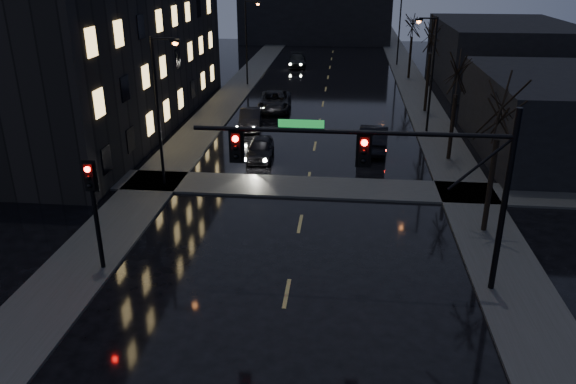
% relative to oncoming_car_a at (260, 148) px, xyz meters
% --- Properties ---
extents(sidewalk_left, '(3.00, 140.00, 0.12)m').
position_rel_oncoming_car_a_xyz_m(sidewalk_left, '(-5.26, 11.84, -0.60)').
color(sidewalk_left, '#2D2D2B').
rests_on(sidewalk_left, ground).
extents(sidewalk_right, '(3.00, 140.00, 0.12)m').
position_rel_oncoming_car_a_xyz_m(sidewalk_right, '(11.74, 11.84, -0.60)').
color(sidewalk_right, '#2D2D2B').
rests_on(sidewalk_right, ground).
extents(sidewalk_cross, '(40.00, 3.00, 0.12)m').
position_rel_oncoming_car_a_xyz_m(sidewalk_cross, '(3.24, -4.66, -0.60)').
color(sidewalk_cross, '#2D2D2B').
rests_on(sidewalk_cross, ground).
extents(apartment_block, '(12.00, 30.00, 12.00)m').
position_rel_oncoming_car_a_xyz_m(apartment_block, '(-13.26, 6.84, 5.34)').
color(apartment_block, black).
rests_on(apartment_block, ground).
extents(commercial_right_near, '(10.00, 14.00, 5.00)m').
position_rel_oncoming_car_a_xyz_m(commercial_right_near, '(18.74, 2.84, 1.84)').
color(commercial_right_near, black).
rests_on(commercial_right_near, ground).
extents(commercial_right_far, '(12.00, 18.00, 6.00)m').
position_rel_oncoming_car_a_xyz_m(commercial_right_far, '(20.24, 24.84, 2.34)').
color(commercial_right_far, black).
rests_on(commercial_right_far, ground).
extents(far_block, '(22.00, 10.00, 8.00)m').
position_rel_oncoming_car_a_xyz_m(far_block, '(0.24, 54.84, 3.34)').
color(far_block, black).
rests_on(far_block, ground).
extents(signal_mast, '(11.11, 0.41, 7.00)m').
position_rel_oncoming_car_a_xyz_m(signal_mast, '(7.09, -14.17, 4.21)').
color(signal_mast, black).
rests_on(signal_mast, ground).
extents(signal_pole_left, '(0.35, 0.41, 4.53)m').
position_rel_oncoming_car_a_xyz_m(signal_pole_left, '(-4.26, -14.17, 2.35)').
color(signal_pole_left, black).
rests_on(signal_pole_left, ground).
extents(tree_near, '(3.52, 3.52, 8.08)m').
position_rel_oncoming_car_a_xyz_m(tree_near, '(11.64, -9.16, 5.56)').
color(tree_near, black).
rests_on(tree_near, ground).
extents(tree_mid_a, '(3.30, 3.30, 7.58)m').
position_rel_oncoming_car_a_xyz_m(tree_mid_a, '(11.64, 0.84, 5.16)').
color(tree_mid_a, black).
rests_on(tree_mid_a, ground).
extents(tree_mid_b, '(3.74, 3.74, 8.59)m').
position_rel_oncoming_car_a_xyz_m(tree_mid_b, '(11.64, 12.84, 5.95)').
color(tree_mid_b, black).
rests_on(tree_mid_b, ground).
extents(tree_far, '(3.43, 3.43, 7.88)m').
position_rel_oncoming_car_a_xyz_m(tree_far, '(11.64, 26.84, 5.40)').
color(tree_far, black).
rests_on(tree_far, ground).
extents(streetlight_l_near, '(1.53, 0.28, 8.00)m').
position_rel_oncoming_car_a_xyz_m(streetlight_l_near, '(-4.34, -5.16, 4.11)').
color(streetlight_l_near, black).
rests_on(streetlight_l_near, ground).
extents(streetlight_l_far, '(1.53, 0.28, 8.00)m').
position_rel_oncoming_car_a_xyz_m(streetlight_l_far, '(-4.34, 21.84, 4.11)').
color(streetlight_l_far, black).
rests_on(streetlight_l_far, ground).
extents(streetlight_r_mid, '(1.53, 0.28, 8.00)m').
position_rel_oncoming_car_a_xyz_m(streetlight_r_mid, '(10.82, 6.84, 4.11)').
color(streetlight_r_mid, black).
rests_on(streetlight_r_mid, ground).
extents(streetlight_r_far, '(1.53, 0.28, 8.00)m').
position_rel_oncoming_car_a_xyz_m(streetlight_r_far, '(10.82, 34.84, 4.11)').
color(streetlight_r_far, black).
rests_on(streetlight_r_far, ground).
extents(oncoming_car_a, '(1.78, 3.97, 1.32)m').
position_rel_oncoming_car_a_xyz_m(oncoming_car_a, '(0.00, 0.00, 0.00)').
color(oncoming_car_a, black).
rests_on(oncoming_car_a, ground).
extents(oncoming_car_b, '(1.98, 4.46, 1.42)m').
position_rel_oncoming_car_a_xyz_m(oncoming_car_b, '(-1.74, 6.68, 0.05)').
color(oncoming_car_b, black).
rests_on(oncoming_car_b, ground).
extents(oncoming_car_c, '(2.88, 5.64, 1.52)m').
position_rel_oncoming_car_a_xyz_m(oncoming_car_c, '(-0.60, 12.21, 0.10)').
color(oncoming_car_c, black).
rests_on(oncoming_car_c, ground).
extents(oncoming_car_d, '(2.36, 5.05, 1.43)m').
position_rel_oncoming_car_a_xyz_m(oncoming_car_d, '(-0.57, 32.84, 0.05)').
color(oncoming_car_d, black).
rests_on(oncoming_car_d, ground).
extents(lead_car, '(2.20, 5.17, 1.66)m').
position_rel_oncoming_car_a_xyz_m(lead_car, '(7.07, 2.46, 0.17)').
color(lead_car, black).
rests_on(lead_car, ground).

